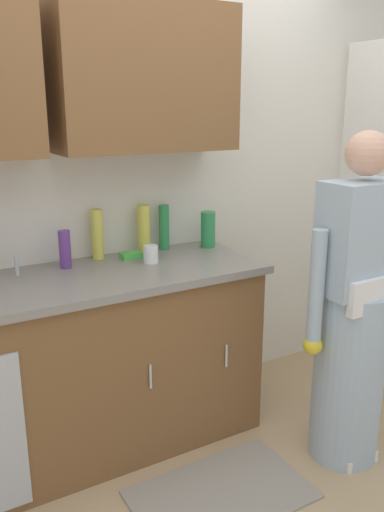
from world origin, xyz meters
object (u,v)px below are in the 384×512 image
at_px(bottle_cleaner_spray, 65,249).
at_px(sponge, 131,255).
at_px(bottle_soap, 144,229).
at_px(bottle_water_tall, 208,229).
at_px(person_at_sink, 352,328).
at_px(cup_by_sink, 151,254).
at_px(bottle_water_short, 164,227).
at_px(sink, 4,291).
at_px(bottle_dish_liquid, 97,234).

xyz_separation_m(bottle_cleaner_spray, sponge, (0.35, -0.00, -0.08)).
distance_m(bottle_soap, bottle_water_tall, 0.38).
xyz_separation_m(person_at_sink, sponge, (-0.77, 0.86, 0.26)).
bearing_deg(sponge, cup_by_sink, -66.06).
xyz_separation_m(bottle_water_short, sponge, (-0.24, -0.08, -0.11)).
height_order(person_at_sink, bottle_water_tall, person_at_sink).
bearing_deg(person_at_sink, bottle_soap, 125.84).
height_order(bottle_soap, bottle_water_tall, bottle_soap).
distance_m(bottle_water_short, bottle_water_tall, 0.25).
xyz_separation_m(sink, bottle_water_short, (0.92, 0.23, 0.14)).
bearing_deg(person_at_sink, bottle_dish_liquid, 134.77).
bearing_deg(bottle_soap, bottle_water_tall, -10.37).
relative_size(bottle_cleaner_spray, cup_by_sink, 2.12).
xyz_separation_m(bottle_water_tall, sponge, (-0.48, 0.00, -0.09)).
distance_m(bottle_cleaner_spray, bottle_water_tall, 0.83).
height_order(person_at_sink, sponge, person_at_sink).
relative_size(bottle_cleaner_spray, bottle_soap, 0.71).
height_order(bottle_cleaner_spray, bottle_water_tall, bottle_water_tall).
height_order(bottle_cleaner_spray, bottle_soap, bottle_soap).
bearing_deg(person_at_sink, bottle_water_tall, 109.06).
distance_m(cup_by_sink, sponge, 0.14).
xyz_separation_m(sink, bottle_cleaner_spray, (0.33, 0.15, 0.11)).
relative_size(bottle_dish_liquid, bottle_soap, 1.00).
bearing_deg(bottle_water_tall, bottle_soap, 169.63).
height_order(sink, person_at_sink, person_at_sink).
relative_size(bottle_soap, bottle_water_tall, 1.31).
bearing_deg(person_at_sink, bottle_cleaner_spray, 142.66).
relative_size(sink, person_at_sink, 0.31).
height_order(bottle_cleaner_spray, cup_by_sink, bottle_cleaner_spray).
bearing_deg(sponge, bottle_water_short, 17.82).
relative_size(person_at_sink, cup_by_sink, 18.02).
bearing_deg(sink, sponge, 12.62).
relative_size(bottle_soap, sponge, 2.42).
distance_m(sink, bottle_water_tall, 1.17).
bearing_deg(bottle_water_tall, bottle_cleaner_spray, 179.57).
bearing_deg(cup_by_sink, bottle_cleaner_spray, 162.65).
bearing_deg(bottle_water_tall, sponge, 179.45).
relative_size(sink, bottle_cleaner_spray, 2.63).
bearing_deg(cup_by_sink, bottle_water_short, 48.12).
height_order(person_at_sink, bottle_soap, person_at_sink).
distance_m(person_at_sink, bottle_soap, 1.20).
bearing_deg(bottle_soap, sponge, -149.51).
relative_size(sink, bottle_soap, 1.88).
height_order(bottle_dish_liquid, bottle_soap, same).
bearing_deg(sink, person_at_sink, -25.80).
xyz_separation_m(bottle_cleaner_spray, bottle_water_tall, (0.83, -0.01, 0.01)).
xyz_separation_m(bottle_water_short, bottle_water_tall, (0.24, -0.08, -0.02)).
height_order(person_at_sink, bottle_water_short, person_at_sink).
bearing_deg(sponge, bottle_cleaner_spray, 179.74).
bearing_deg(bottle_water_short, bottle_dish_liquid, 179.95).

